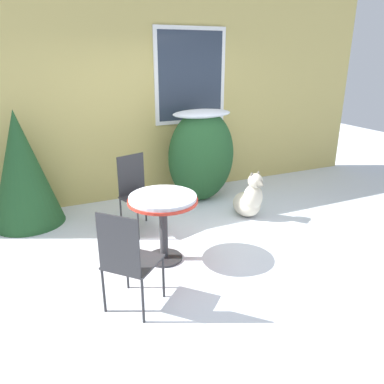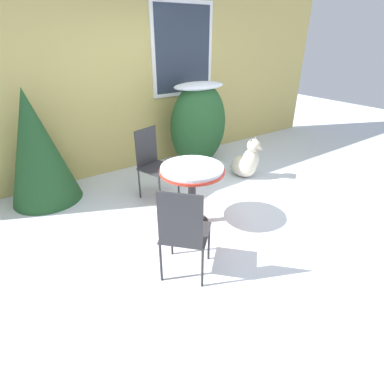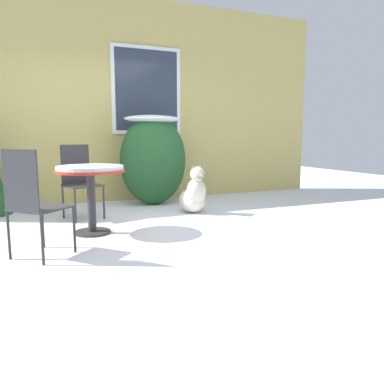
{
  "view_description": "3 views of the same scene",
  "coord_description": "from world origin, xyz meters",
  "views": [
    {
      "loc": [
        -1.84,
        -3.44,
        2.18
      ],
      "look_at": [
        0.0,
        0.6,
        0.55
      ],
      "focal_mm": 35.0,
      "sensor_mm": 36.0,
      "label": 1
    },
    {
      "loc": [
        -2.39,
        -2.5,
        2.12
      ],
      "look_at": [
        -0.58,
        0.09,
        0.44
      ],
      "focal_mm": 28.0,
      "sensor_mm": 36.0,
      "label": 2
    },
    {
      "loc": [
        -1.14,
        -4.17,
        1.09
      ],
      "look_at": [
        0.93,
        0.75,
        0.3
      ],
      "focal_mm": 35.0,
      "sensor_mm": 36.0,
      "label": 3
    }
  ],
  "objects": [
    {
      "name": "patio_table",
      "position": [
        -0.58,
        0.09,
        0.63
      ],
      "size": [
        0.76,
        0.76,
        0.77
      ],
      "color": "#2D2D30",
      "rests_on": "ground_plane"
    },
    {
      "name": "house_wall",
      "position": [
        0.03,
        2.2,
        1.69
      ],
      "size": [
        8.0,
        0.1,
        3.37
      ],
      "color": "tan",
      "rests_on": "ground_plane"
    },
    {
      "name": "ground_plane",
      "position": [
        0.0,
        0.0,
        0.0
      ],
      "size": [
        16.0,
        16.0,
        0.0
      ],
      "primitive_type": "plane",
      "color": "silver"
    },
    {
      "name": "patio_chair_far_side",
      "position": [
        -1.17,
        -0.63,
        0.53
      ],
      "size": [
        0.61,
        0.61,
        0.98
      ],
      "rotation": [
        0.0,
        0.0,
        2.33
      ],
      "color": "#2D2D30",
      "rests_on": "ground_plane"
    },
    {
      "name": "shrub_left",
      "position": [
        0.61,
        1.59,
        0.75
      ],
      "size": [
        1.08,
        0.6,
        1.42
      ],
      "color": "#235128",
      "rests_on": "ground_plane"
    },
    {
      "name": "patio_chair_near_table",
      "position": [
        -0.6,
        1.0,
        0.53
      ],
      "size": [
        0.54,
        0.54,
        0.98
      ],
      "rotation": [
        0.0,
        0.0,
        0.31
      ],
      "color": "#2D2D30",
      "rests_on": "ground_plane"
    },
    {
      "name": "dog",
      "position": [
        0.93,
        0.7,
        0.26
      ],
      "size": [
        0.39,
        0.66,
        0.7
      ],
      "rotation": [
        0.0,
        0.0,
        0.07
      ],
      "color": "beige",
      "rests_on": "ground_plane"
    }
  ]
}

